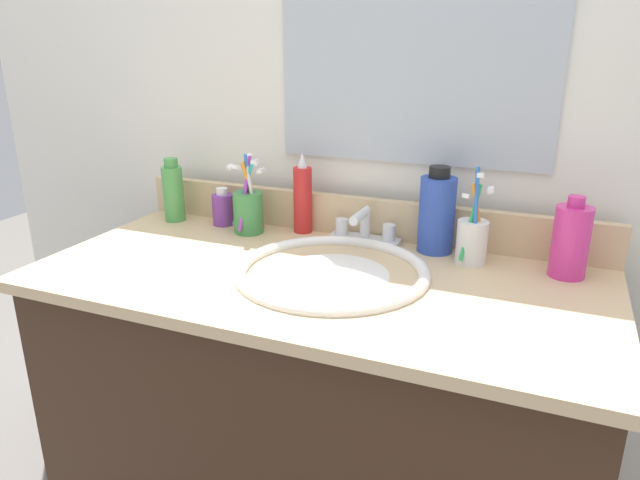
% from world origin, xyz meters
% --- Properties ---
extents(vanity_cabinet, '(1.06, 0.49, 0.70)m').
position_xyz_m(vanity_cabinet, '(0.00, 0.00, 0.35)').
color(vanity_cabinet, '#382316').
rests_on(vanity_cabinet, ground_plane).
extents(countertop, '(1.11, 0.53, 0.02)m').
position_xyz_m(countertop, '(0.00, 0.00, 0.71)').
color(countertop, '#D1B284').
rests_on(countertop, vanity_cabinet).
extents(backsplash, '(1.11, 0.02, 0.09)m').
position_xyz_m(backsplash, '(0.00, 0.25, 0.77)').
color(backsplash, '#D1B284').
rests_on(backsplash, countertop).
extents(back_wall, '(2.21, 0.04, 1.30)m').
position_xyz_m(back_wall, '(0.00, 0.31, 0.65)').
color(back_wall, white).
rests_on(back_wall, ground_plane).
extents(mirror_panel, '(0.60, 0.01, 0.56)m').
position_xyz_m(mirror_panel, '(0.10, 0.29, 1.17)').
color(mirror_panel, '#B2BCC6').
extents(sink_basin, '(0.38, 0.38, 0.11)m').
position_xyz_m(sink_basin, '(0.03, 0.01, 0.69)').
color(sink_basin, white).
rests_on(sink_basin, countertop).
extents(faucet, '(0.16, 0.10, 0.08)m').
position_xyz_m(faucet, '(0.03, 0.20, 0.75)').
color(faucet, silver).
rests_on(faucet, countertop).
extents(bottle_cream_purple, '(0.05, 0.05, 0.09)m').
position_xyz_m(bottle_cream_purple, '(-0.33, 0.20, 0.76)').
color(bottle_cream_purple, '#7A3899').
rests_on(bottle_cream_purple, countertop).
extents(bottle_spray_red, '(0.04, 0.04, 0.19)m').
position_xyz_m(bottle_spray_red, '(-0.13, 0.23, 0.81)').
color(bottle_spray_red, red).
rests_on(bottle_spray_red, countertop).
extents(bottle_toner_green, '(0.05, 0.05, 0.16)m').
position_xyz_m(bottle_toner_green, '(-0.46, 0.19, 0.80)').
color(bottle_toner_green, '#4C9E4C').
rests_on(bottle_toner_green, countertop).
extents(bottle_shampoo_blue, '(0.08, 0.08, 0.18)m').
position_xyz_m(bottle_shampoo_blue, '(0.19, 0.22, 0.81)').
color(bottle_shampoo_blue, '#2D4CB2').
rests_on(bottle_shampoo_blue, countertop).
extents(bottle_soap_pink, '(0.07, 0.07, 0.16)m').
position_xyz_m(bottle_soap_pink, '(0.45, 0.17, 0.80)').
color(bottle_soap_pink, '#D8338C').
rests_on(bottle_soap_pink, countertop).
extents(cup_white_ceramic, '(0.06, 0.07, 0.20)m').
position_xyz_m(cup_white_ceramic, '(0.27, 0.17, 0.78)').
color(cup_white_ceramic, white).
rests_on(cup_white_ceramic, countertop).
extents(cup_green, '(0.09, 0.10, 0.19)m').
position_xyz_m(cup_green, '(-0.24, 0.18, 0.78)').
color(cup_green, '#3F8C47').
rests_on(cup_green, countertop).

